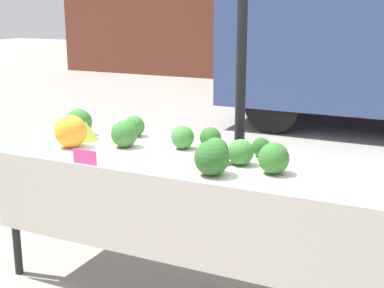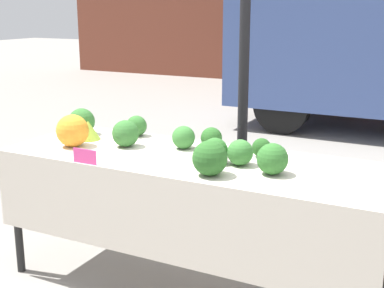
{
  "view_description": "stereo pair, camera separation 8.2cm",
  "coord_description": "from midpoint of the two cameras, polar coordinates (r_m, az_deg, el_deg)",
  "views": [
    {
      "loc": [
        1.28,
        -2.67,
        1.66
      ],
      "look_at": [
        0.0,
        0.0,
        0.9
      ],
      "focal_mm": 50.0,
      "sensor_mm": 36.0,
      "label": 1
    },
    {
      "loc": [
        1.35,
        -2.64,
        1.66
      ],
      "look_at": [
        0.0,
        0.0,
        0.9
      ],
      "focal_mm": 50.0,
      "sensor_mm": 36.0,
      "label": 2
    }
  ],
  "objects": [
    {
      "name": "broccoli_head_6",
      "position": [
        2.93,
        5.95,
        -0.91
      ],
      "size": [
        0.14,
        0.14,
        0.14
      ],
      "color": "#387533",
      "rests_on": "market_table"
    },
    {
      "name": "broccoli_head_5",
      "position": [
        3.11,
        8.18,
        -0.4
      ],
      "size": [
        0.11,
        0.11,
        0.11
      ],
      "color": "#23511E",
      "rests_on": "market_table"
    },
    {
      "name": "tent_pole",
      "position": [
        3.63,
        6.23,
        9.28
      ],
      "size": [
        0.07,
        0.07,
        2.69
      ],
      "color": "black",
      "rests_on": "ground_plane"
    },
    {
      "name": "broccoli_head_2",
      "position": [
        3.69,
        -11.06,
        2.38
      ],
      "size": [
        0.18,
        0.18,
        0.18
      ],
      "color": "#336B2D",
      "rests_on": "market_table"
    },
    {
      "name": "broccoli_head_3",
      "position": [
        3.25,
        -0.19,
        0.71
      ],
      "size": [
        0.14,
        0.14,
        0.14
      ],
      "color": "#387533",
      "rests_on": "market_table"
    },
    {
      "name": "broccoli_head_9",
      "position": [
        3.27,
        2.8,
        0.65
      ],
      "size": [
        0.13,
        0.13,
        0.13
      ],
      "color": "#285B23",
      "rests_on": "market_table"
    },
    {
      "name": "broccoli_head_1",
      "position": [
        3.59,
        -5.29,
        1.93
      ],
      "size": [
        0.14,
        0.14,
        0.14
      ],
      "color": "#336B2D",
      "rests_on": "market_table"
    },
    {
      "name": "ground_plane",
      "position": [
        3.4,
        0.71,
        -14.88
      ],
      "size": [
        40.0,
        40.0,
        0.0
      ],
      "primitive_type": "plane",
      "color": "gray"
    },
    {
      "name": "price_sign",
      "position": [
        3.0,
        -10.6,
        -1.31
      ],
      "size": [
        0.15,
        0.01,
        0.08
      ],
      "color": "#EF4793",
      "rests_on": "market_table"
    },
    {
      "name": "broccoli_head_7",
      "position": [
        2.79,
        9.4,
        -1.59
      ],
      "size": [
        0.16,
        0.16,
        0.16
      ],
      "color": "#2D6628",
      "rests_on": "market_table"
    },
    {
      "name": "broccoli_head_4",
      "position": [
        2.73,
        2.77,
        -1.52
      ],
      "size": [
        0.18,
        0.18,
        0.18
      ],
      "color": "#285B23",
      "rests_on": "market_table"
    },
    {
      "name": "broccoli_head_0",
      "position": [
        3.32,
        -6.41,
        1.11
      ],
      "size": [
        0.17,
        0.17,
        0.17
      ],
      "color": "#336B2D",
      "rests_on": "market_table"
    },
    {
      "name": "broccoli_head_8",
      "position": [
        2.96,
        3.26,
        -0.71
      ],
      "size": [
        0.14,
        0.14,
        0.14
      ],
      "color": "#2D6628",
      "rests_on": "market_table"
    },
    {
      "name": "orange_cauliflower",
      "position": [
        3.37,
        -11.96,
        1.4
      ],
      "size": [
        0.2,
        0.2,
        0.2
      ],
      "color": "orange",
      "rests_on": "market_table"
    },
    {
      "name": "romanesco_head",
      "position": [
        3.54,
        -10.35,
        1.45
      ],
      "size": [
        0.16,
        0.16,
        0.12
      ],
      "color": "#93B238",
      "rests_on": "market_table"
    },
    {
      "name": "market_table",
      "position": [
        3.05,
        0.21,
        -3.53
      ],
      "size": [
        2.27,
        0.79,
        0.82
      ],
      "color": "beige",
      "rests_on": "ground_plane"
    }
  ]
}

